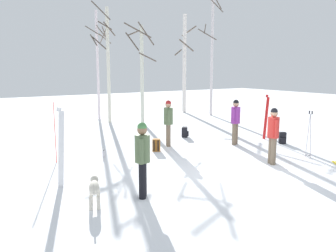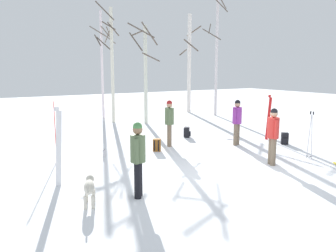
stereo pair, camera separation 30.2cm
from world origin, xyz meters
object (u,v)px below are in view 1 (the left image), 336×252
(ski_pair_planted_1, at_px, (61,148))
(birch_tree_3, at_px, (142,70))
(birch_tree_4, at_px, (184,63))
(birch_tree_2, at_px, (107,62))
(person_1, at_px, (168,120))
(ski_poles_0, at_px, (309,133))
(person_3, at_px, (273,132))
(dog, at_px, (94,188))
(water_bottle_0, at_px, (104,154))
(ski_pair_planted_0, at_px, (266,117))
(backpack_2, at_px, (185,132))
(birch_tree_5, at_px, (212,48))
(ski_pair_planted_2, at_px, (55,133))
(birch_tree_1, at_px, (98,63))
(backpack_0, at_px, (282,138))
(person_2, at_px, (235,119))
(backpack_1, at_px, (156,145))
(person_0, at_px, (142,155))

(ski_pair_planted_1, bearing_deg, birch_tree_3, 50.24)
(birch_tree_4, bearing_deg, birch_tree_2, -165.82)
(person_1, distance_m, ski_poles_0, 4.87)
(person_3, bearing_deg, dog, -178.09)
(water_bottle_0, bearing_deg, person_3, -40.94)
(person_1, bearing_deg, dog, -137.88)
(ski_pair_planted_0, relative_size, backpack_2, 4.15)
(birch_tree_5, bearing_deg, ski_pair_planted_2, -151.75)
(ski_pair_planted_2, xyz_separation_m, birch_tree_1, (4.56, 7.97, 2.24))
(water_bottle_0, relative_size, birch_tree_5, 0.03)
(birch_tree_2, relative_size, birch_tree_4, 0.99)
(ski_pair_planted_0, height_order, backpack_0, ski_pair_planted_0)
(backpack_2, xyz_separation_m, birch_tree_5, (5.35, 4.81, 3.84))
(person_2, bearing_deg, ski_pair_planted_0, 2.12)
(birch_tree_2, relative_size, birch_tree_3, 1.21)
(dog, relative_size, birch_tree_3, 0.17)
(birch_tree_4, xyz_separation_m, birch_tree_5, (0.54, -2.09, 0.84))
(backpack_0, bearing_deg, birch_tree_4, 76.71)
(backpack_1, bearing_deg, birch_tree_1, 81.87)
(backpack_1, height_order, birch_tree_2, birch_tree_2)
(water_bottle_0, height_order, birch_tree_2, birch_tree_2)
(dog, bearing_deg, birch_tree_5, 41.10)
(birch_tree_1, distance_m, birch_tree_4, 5.89)
(ski_pair_planted_2, distance_m, birch_tree_4, 13.35)
(ski_pair_planted_2, relative_size, backpack_1, 4.31)
(person_1, xyz_separation_m, ski_pair_planted_1, (-4.63, -2.42, -0.00))
(backpack_1, bearing_deg, birch_tree_3, 66.31)
(person_0, distance_m, birch_tree_4, 15.52)
(person_0, xyz_separation_m, ski_pair_planted_0, (7.32, 3.01, -0.07))
(backpack_1, distance_m, birch_tree_4, 11.38)
(person_1, bearing_deg, birch_tree_5, 40.43)
(ski_pair_planted_1, relative_size, birch_tree_3, 0.39)
(backpack_2, height_order, birch_tree_1, birch_tree_1)
(ski_pair_planted_1, relative_size, backpack_1, 4.48)
(ski_pair_planted_2, distance_m, backpack_1, 3.46)
(birch_tree_4, bearing_deg, person_0, -128.61)
(dog, bearing_deg, birch_tree_1, 68.01)
(person_2, height_order, birch_tree_2, birch_tree_2)
(dog, xyz_separation_m, water_bottle_0, (1.70, 3.68, -0.27))
(ski_pair_planted_1, relative_size, birch_tree_4, 0.31)
(person_1, bearing_deg, birch_tree_3, 72.06)
(backpack_1, relative_size, backpack_2, 1.00)
(person_2, bearing_deg, ski_poles_0, -76.56)
(person_1, relative_size, water_bottle_0, 6.67)
(person_1, bearing_deg, water_bottle_0, -173.89)
(person_3, bearing_deg, water_bottle_0, 139.06)
(backpack_2, bearing_deg, birch_tree_1, 98.96)
(person_3, height_order, backpack_1, person_3)
(person_2, bearing_deg, dog, -157.11)
(water_bottle_0, bearing_deg, birch_tree_3, 51.24)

